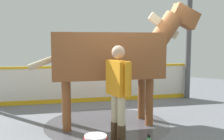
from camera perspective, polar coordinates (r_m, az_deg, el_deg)
ground_plane at (r=5.52m, az=1.28°, el=-11.87°), size 16.00×16.00×0.02m
wet_patch at (r=5.60m, az=-1.08°, el=-11.47°), size 2.55×2.55×0.00m
barrier_wall at (r=7.50m, az=-4.22°, el=-3.20°), size 4.08×3.93×1.03m
roof_post_near at (r=8.16m, az=16.01°, el=5.20°), size 0.16×0.16×3.18m
horse at (r=5.36m, az=0.16°, el=3.26°), size 2.67×2.58×2.49m
handler at (r=4.44m, az=1.34°, el=-3.75°), size 0.59×0.43×1.63m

